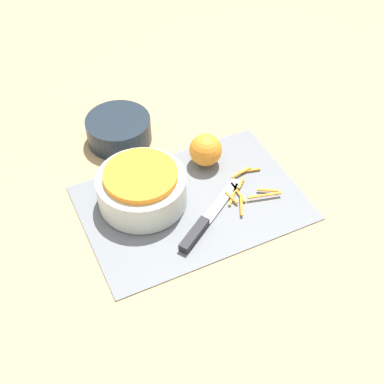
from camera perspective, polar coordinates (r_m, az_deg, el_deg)
The scene contains 7 objects.
ground_plane at distance 1.14m, azimuth 0.00°, elevation -1.25°, with size 4.00×4.00×0.00m, color tan.
cutting_board at distance 1.13m, azimuth 0.00°, elevation -1.14°, with size 0.46×0.32×0.01m.
bowl_speckled at distance 1.11m, azimuth -5.39°, elevation 0.48°, with size 0.19×0.19×0.08m.
bowl_dark at distance 1.28m, azimuth -7.81°, elevation 6.58°, with size 0.15×0.15×0.06m.
knife at distance 1.08m, azimuth 1.00°, elevation -3.61°, with size 0.20×0.14×0.02m.
orange_left at distance 1.19m, azimuth 1.46°, elevation 4.51°, with size 0.07×0.07×0.07m.
peel_pile at distance 1.16m, azimuth 5.79°, elevation 0.26°, with size 0.12×0.12×0.01m.
Camera 1 is at (-0.33, -0.69, 0.84)m, focal length 50.00 mm.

